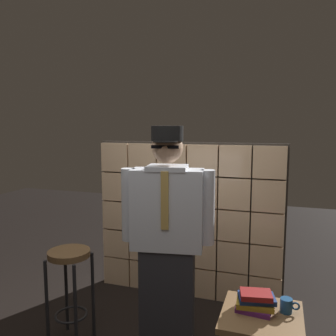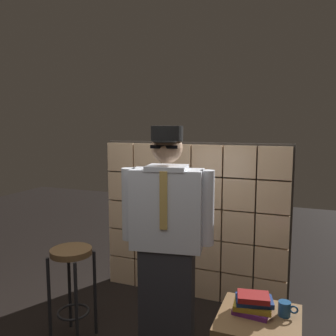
{
  "view_description": "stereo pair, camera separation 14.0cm",
  "coord_description": "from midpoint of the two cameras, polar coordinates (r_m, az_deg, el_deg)",
  "views": [
    {
      "loc": [
        0.92,
        -2.02,
        1.81
      ],
      "look_at": [
        0.1,
        0.48,
        1.48
      ],
      "focal_mm": 37.24,
      "sensor_mm": 36.0,
      "label": 1
    },
    {
      "loc": [
        1.05,
        -1.97,
        1.81
      ],
      "look_at": [
        0.1,
        0.48,
        1.48
      ],
      "focal_mm": 37.24,
      "sensor_mm": 36.0,
      "label": 2
    }
  ],
  "objects": [
    {
      "name": "glass_block_wall",
      "position": [
        3.69,
        2.06,
        -8.66
      ],
      "size": [
        1.97,
        0.1,
        1.65
      ],
      "color": "#E0B78C",
      "rests_on": "ground"
    },
    {
      "name": "standing_person",
      "position": [
        2.72,
        -1.63,
        -11.52
      ],
      "size": [
        0.72,
        0.35,
        1.8
      ],
      "rotation": [
        0.0,
        0.0,
        0.17
      ],
      "color": "#28282D",
      "rests_on": "ground"
    },
    {
      "name": "bar_stool",
      "position": [
        3.11,
        -17.1,
        -16.32
      ],
      "size": [
        0.34,
        0.34,
        0.79
      ],
      "color": "brown",
      "rests_on": "ground"
    },
    {
      "name": "side_table",
      "position": [
        2.57,
        13.4,
        -23.77
      ],
      "size": [
        0.52,
        0.52,
        0.57
      ],
      "color": "brown",
      "rests_on": "ground"
    },
    {
      "name": "book_stack",
      "position": [
        2.53,
        12.49,
        -20.59
      ],
      "size": [
        0.27,
        0.21,
        0.14
      ],
      "color": "#591E66",
      "rests_on": "side_table"
    },
    {
      "name": "coffee_mug",
      "position": [
        2.57,
        17.3,
        -20.71
      ],
      "size": [
        0.13,
        0.08,
        0.09
      ],
      "color": "navy",
      "rests_on": "side_table"
    }
  ]
}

